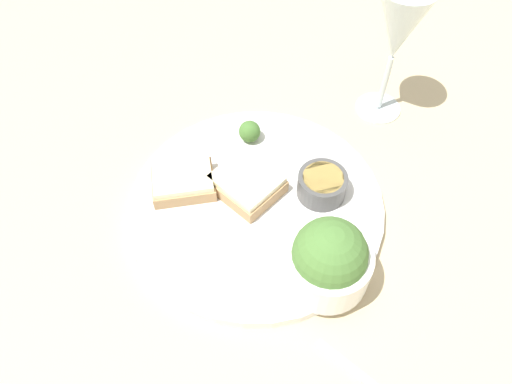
% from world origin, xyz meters
% --- Properties ---
extents(ground_plane, '(4.00, 4.00, 0.00)m').
position_xyz_m(ground_plane, '(0.00, 0.00, 0.00)').
color(ground_plane, '#C6B289').
extents(dinner_plate, '(0.32, 0.32, 0.01)m').
position_xyz_m(dinner_plate, '(0.00, 0.00, 0.01)').
color(dinner_plate, white).
rests_on(dinner_plate, ground_plane).
extents(salad_bowl, '(0.09, 0.09, 0.09)m').
position_xyz_m(salad_bowl, '(-0.09, 0.09, 0.05)').
color(salad_bowl, white).
rests_on(salad_bowl, dinner_plate).
extents(sauce_ramekin, '(0.06, 0.06, 0.03)m').
position_xyz_m(sauce_ramekin, '(-0.08, -0.02, 0.03)').
color(sauce_ramekin, '#4C4C4C').
rests_on(sauce_ramekin, dinner_plate).
extents(cheese_toast_near, '(0.10, 0.10, 0.03)m').
position_xyz_m(cheese_toast_near, '(0.01, -0.02, 0.03)').
color(cheese_toast_near, tan).
rests_on(cheese_toast_near, dinner_plate).
extents(cheese_toast_far, '(0.09, 0.08, 0.03)m').
position_xyz_m(cheese_toast_far, '(0.09, -0.01, 0.03)').
color(cheese_toast_far, tan).
rests_on(cheese_toast_far, dinner_plate).
extents(wine_glass, '(0.07, 0.07, 0.19)m').
position_xyz_m(wine_glass, '(-0.16, -0.19, 0.14)').
color(wine_glass, silver).
rests_on(wine_glass, ground_plane).
extents(garnish, '(0.03, 0.03, 0.03)m').
position_xyz_m(garnish, '(0.02, -0.10, 0.03)').
color(garnish, '#477533').
rests_on(garnish, dinner_plate).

